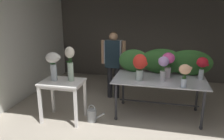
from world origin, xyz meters
TOP-DOWN VIEW (x-y plane):
  - ground_plane at (0.00, 1.97)m, footprint 8.66×8.66m
  - wall_back at (0.00, 3.93)m, footprint 5.60×0.12m
  - wall_left at (-2.80, 1.97)m, footprint 0.12×4.05m
  - display_table_glass at (0.41, 1.42)m, footprint 1.78×0.98m
  - side_table_white at (-1.37, 0.82)m, footprint 0.79×0.58m
  - florist at (-0.68, 2.13)m, footprint 0.58×0.24m
  - foliage_backdrop at (0.52, 1.79)m, footprint 1.91×0.31m
  - vase_fuchsia_dahlias at (0.56, 1.54)m, footprint 0.25×0.25m
  - vase_crimson_hydrangea at (1.19, 1.56)m, footprint 0.23×0.21m
  - vase_lilac_carnations at (0.47, 1.29)m, footprint 0.20×0.20m
  - vase_scarlet_tulips at (0.04, 1.24)m, footprint 0.28×0.26m
  - vase_peach_anemones at (0.84, 1.02)m, footprint 0.22×0.20m
  - vase_white_roses_tall at (-1.52, 0.82)m, footprint 0.27×0.26m
  - vase_cream_lisianthus_tall at (-1.21, 0.87)m, footprint 0.18×0.18m
  - watering_can at (-0.81, 0.87)m, footprint 0.35×0.18m

SIDE VIEW (x-z plane):
  - ground_plane at x=0.00m, z-range 0.00..0.00m
  - watering_can at x=-0.81m, z-range -0.05..0.30m
  - display_table_glass at x=0.41m, z-range 0.27..1.06m
  - side_table_white at x=-1.37m, z-range 0.29..1.09m
  - florist at x=-0.68m, z-range 0.19..1.78m
  - foliage_backdrop at x=0.52m, z-range 0.78..1.31m
  - vase_peach_anemones at x=0.84m, z-range 0.84..1.25m
  - vase_crimson_hydrangea at x=1.19m, z-range 0.85..1.29m
  - vase_lilac_carnations at x=0.47m, z-range 0.84..1.32m
  - vase_scarlet_tulips at x=0.04m, z-range 0.84..1.35m
  - vase_fuchsia_dahlias at x=0.56m, z-range 0.85..1.35m
  - vase_white_roses_tall at x=-1.52m, z-range 0.88..1.42m
  - vase_cream_lisianthus_tall at x=-1.21m, z-range 0.83..1.48m
  - wall_back at x=0.00m, z-range 0.00..2.87m
  - wall_left at x=-2.80m, z-range 0.00..2.87m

